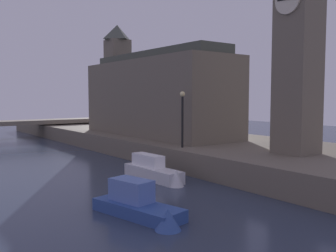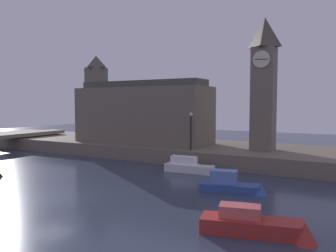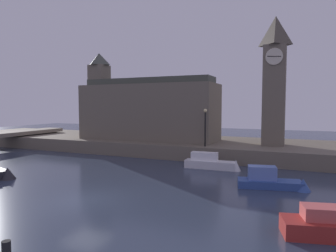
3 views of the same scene
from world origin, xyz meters
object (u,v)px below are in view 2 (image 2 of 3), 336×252
Objects in this scene: boat_tour_blue at (236,185)px; clock_tower at (264,82)px; streetlamp at (191,127)px; boat_dinghy_red at (262,226)px; parliament_hall at (139,112)px; boat_ferry_white at (192,167)px.

clock_tower is at bearing 95.21° from boat_tour_blue.
boat_dinghy_red is (10.94, -15.06, -3.43)m from streetlamp.
boat_tour_blue is (16.15, -11.52, -4.77)m from parliament_hall.
boat_dinghy_red is at bearing -51.88° from boat_ferry_white.
boat_tour_blue is at bearing -38.78° from boat_ferry_white.
clock_tower is 0.79× the size of parliament_hall.
boat_tour_blue is at bearing -35.50° from parliament_hall.
boat_ferry_white is 14.76m from boat_dinghy_red.
clock_tower is 21.06m from boat_dinghy_red.
boat_ferry_white is (10.61, -7.07, -4.70)m from parliament_hall.
boat_dinghy_red is (9.11, -11.61, -0.06)m from boat_ferry_white.
boat_tour_blue is (1.07, -11.78, -7.96)m from clock_tower.
clock_tower is 15.41m from parliament_hall.
streetlamp is 5.16m from boat_ferry_white.
boat_ferry_white is at bearing 141.22° from boat_tour_blue.
clock_tower reaches higher than boat_dinghy_red.
boat_tour_blue is (5.54, -4.45, -0.07)m from boat_ferry_white.
clock_tower reaches higher than parliament_hall.
clock_tower is 14.26m from boat_tour_blue.
clock_tower is 3.48× the size of streetlamp.
boat_tour_blue is 0.90× the size of boat_dinghy_red.
boat_dinghy_red is at bearing -76.22° from clock_tower.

